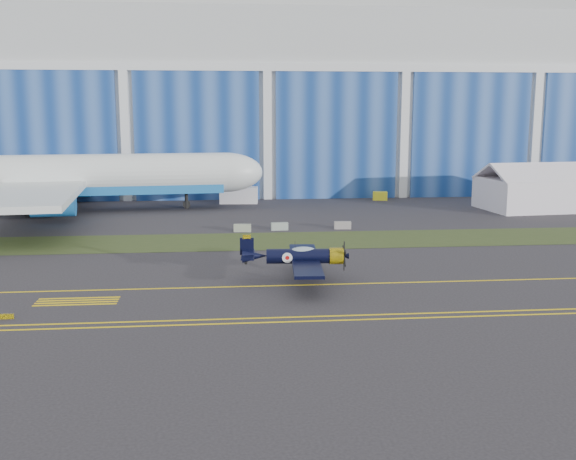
{
  "coord_description": "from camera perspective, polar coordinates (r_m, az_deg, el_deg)",
  "views": [
    {
      "loc": [
        -7.07,
        -57.54,
        13.92
      ],
      "look_at": [
        -1.0,
        5.29,
        2.73
      ],
      "focal_mm": 42.0,
      "sensor_mm": 36.0,
      "label": 1
    }
  ],
  "objects": [
    {
      "name": "jetliner",
      "position": [
        98.66,
        -19.34,
        7.99
      ],
      "size": [
        69.94,
        61.06,
        22.66
      ],
      "rotation": [
        0.0,
        0.0,
        0.09
      ],
      "color": "silver",
      "rests_on": "ground"
    },
    {
      "name": "grass_median",
      "position": [
        73.22,
        0.12,
        -0.89
      ],
      "size": [
        260.0,
        10.0,
        0.02
      ],
      "primitive_type": "cube",
      "color": "#475128",
      "rests_on": "ground"
    },
    {
      "name": "hangar",
      "position": [
        129.53,
        -2.43,
        10.5
      ],
      "size": [
        220.0,
        45.7,
        30.0
      ],
      "color": "silver",
      "rests_on": "ground"
    },
    {
      "name": "tug",
      "position": [
        107.59,
        7.8,
        2.88
      ],
      "size": [
        2.46,
        1.79,
        1.31
      ],
      "primitive_type": "cube",
      "rotation": [
        0.0,
        0.0,
        -0.19
      ],
      "color": "yellow",
      "rests_on": "ground"
    },
    {
      "name": "taxiway_centreline",
      "position": [
        54.81,
        2.08,
        -4.65
      ],
      "size": [
        200.0,
        0.2,
        0.02
      ],
      "primitive_type": "cube",
      "color": "yellow",
      "rests_on": "ground"
    },
    {
      "name": "ground",
      "position": [
        59.62,
        1.44,
        -3.45
      ],
      "size": [
        260.0,
        260.0,
        0.0
      ],
      "primitive_type": "plane",
      "color": "#302D32",
      "rests_on": "ground"
    },
    {
      "name": "barrier_a",
      "position": [
        78.67,
        -3.88,
        0.17
      ],
      "size": [
        2.05,
        0.82,
        0.9
      ],
      "primitive_type": "cube",
      "rotation": [
        0.0,
        0.0,
        -0.11
      ],
      "color": "#969D86",
      "rests_on": "ground"
    },
    {
      "name": "barrier_b",
      "position": [
        79.58,
        -0.72,
        0.31
      ],
      "size": [
        2.04,
        0.76,
        0.9
      ],
      "primitive_type": "cube",
      "rotation": [
        0.0,
        0.0,
        0.08
      ],
      "color": "gray",
      "rests_on": "ground"
    },
    {
      "name": "edge_line_far",
      "position": [
        46.72,
        3.46,
        -7.28
      ],
      "size": [
        80.0,
        0.2,
        0.02
      ],
      "primitive_type": "cube",
      "color": "yellow",
      "rests_on": "ground"
    },
    {
      "name": "guard_board_left",
      "position": [
        49.86,
        -22.87,
        -6.76
      ],
      "size": [
        1.2,
        0.15,
        0.35
      ],
      "primitive_type": "cube",
      "color": "yellow",
      "rests_on": "ground"
    },
    {
      "name": "hold_short_ladder",
      "position": [
        52.51,
        -17.42,
        -5.78
      ],
      "size": [
        6.0,
        2.4,
        0.02
      ],
      "primitive_type": null,
      "color": "yellow",
      "rests_on": "ground"
    },
    {
      "name": "warbird",
      "position": [
        55.44,
        0.89,
        -2.23
      ],
      "size": [
        10.8,
        12.72,
        3.58
      ],
      "rotation": [
        0.0,
        0.0,
        -0.07
      ],
      "color": "black",
      "rests_on": "ground"
    },
    {
      "name": "barrier_c",
      "position": [
        80.64,
        4.64,
        0.4
      ],
      "size": [
        2.04,
        0.74,
        0.9
      ],
      "primitive_type": "cube",
      "rotation": [
        0.0,
        0.0,
        -0.07
      ],
      "color": "gray",
      "rests_on": "ground"
    },
    {
      "name": "edge_line_near",
      "position": [
        45.78,
        3.66,
        -7.65
      ],
      "size": [
        80.0,
        0.2,
        0.02
      ],
      "primitive_type": "cube",
      "color": "yellow",
      "rests_on": "ground"
    },
    {
      "name": "tent",
      "position": [
        102.27,
        20.21,
        3.52
      ],
      "size": [
        15.53,
        12.05,
        6.75
      ],
      "rotation": [
        0.0,
        0.0,
        0.1
      ],
      "color": "white",
      "rests_on": "ground"
    },
    {
      "name": "shipping_container",
      "position": [
        103.1,
        -4.19,
        2.96
      ],
      "size": [
        5.9,
        2.77,
        2.48
      ],
      "primitive_type": "cube",
      "rotation": [
        0.0,
        0.0,
        -0.09
      ],
      "color": "silver",
      "rests_on": "ground"
    }
  ]
}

